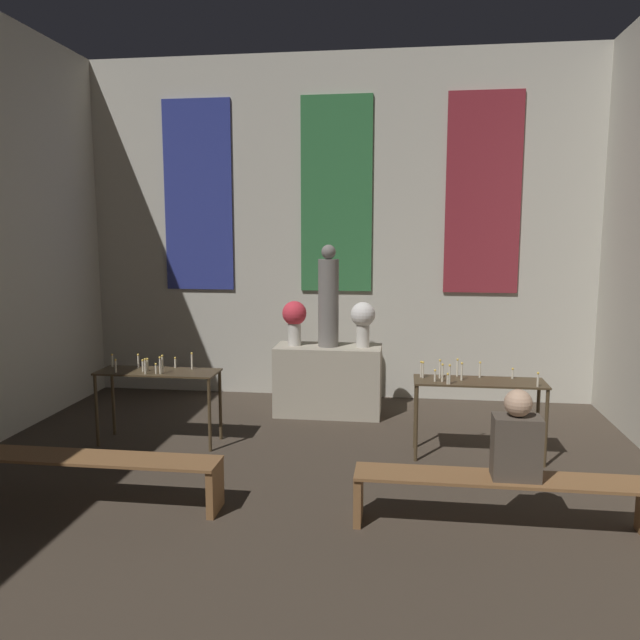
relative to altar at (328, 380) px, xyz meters
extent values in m
cube|color=beige|center=(0.00, 0.96, 1.90)|extent=(7.19, 0.12, 4.68)
cube|color=navy|center=(-1.95, 0.88, 2.37)|extent=(0.97, 0.03, 2.62)
cube|color=#33723F|center=(0.00, 0.88, 2.37)|extent=(0.97, 0.03, 2.62)
cube|color=maroon|center=(1.95, 0.88, 2.37)|extent=(0.97, 0.03, 2.62)
cube|color=#ADA38E|center=(0.00, 0.00, 0.00)|extent=(1.33, 0.61, 0.88)
cylinder|color=slate|center=(0.00, 0.00, 0.99)|extent=(0.26, 0.26, 1.09)
sphere|color=slate|center=(0.00, 0.00, 1.62)|extent=(0.18, 0.18, 0.18)
cylinder|color=beige|center=(-0.43, 0.00, 0.59)|extent=(0.17, 0.17, 0.30)
sphere|color=#DB3342|center=(-0.43, 0.00, 0.85)|extent=(0.31, 0.31, 0.31)
cylinder|color=beige|center=(0.43, 0.00, 0.59)|extent=(0.17, 0.17, 0.30)
sphere|color=silver|center=(0.43, 0.00, 0.85)|extent=(0.31, 0.31, 0.31)
cube|color=#473823|center=(-1.71, -1.34, 0.36)|extent=(1.32, 0.45, 0.02)
cylinder|color=#473823|center=(-2.34, -1.54, -0.05)|extent=(0.04, 0.04, 0.79)
cylinder|color=#473823|center=(-1.08, -1.54, -0.05)|extent=(0.04, 0.04, 0.79)
cylinder|color=#473823|center=(-2.34, -1.15, -0.05)|extent=(0.04, 0.04, 0.79)
cylinder|color=#473823|center=(-1.08, -1.15, -0.05)|extent=(0.04, 0.04, 0.79)
cylinder|color=silver|center=(-1.83, -1.39, 0.42)|extent=(0.02, 0.02, 0.10)
sphere|color=#F9CC4C|center=(-1.83, -1.39, 0.49)|extent=(0.02, 0.02, 0.02)
cylinder|color=silver|center=(-1.68, -1.47, 0.42)|extent=(0.02, 0.02, 0.09)
sphere|color=#F9CC4C|center=(-1.68, -1.47, 0.47)|extent=(0.02, 0.02, 0.02)
cylinder|color=silver|center=(-1.99, -1.21, 0.44)|extent=(0.02, 0.02, 0.14)
sphere|color=#F9CC4C|center=(-1.99, -1.21, 0.52)|extent=(0.02, 0.02, 0.02)
cylinder|color=silver|center=(-1.62, -1.44, 0.46)|extent=(0.02, 0.02, 0.18)
sphere|color=#F9CC4C|center=(-1.62, -1.44, 0.56)|extent=(0.02, 0.02, 0.02)
cylinder|color=silver|center=(-1.37, -1.21, 0.45)|extent=(0.02, 0.02, 0.17)
sphere|color=#F9CC4C|center=(-1.37, -1.21, 0.55)|extent=(0.02, 0.02, 0.02)
cylinder|color=silver|center=(-2.29, -1.21, 0.43)|extent=(0.02, 0.02, 0.13)
sphere|color=#F9CC4C|center=(-2.29, -1.21, 0.51)|extent=(0.02, 0.02, 0.02)
cylinder|color=silver|center=(-2.13, -1.48, 0.43)|extent=(0.02, 0.02, 0.13)
sphere|color=#F9CC4C|center=(-2.13, -1.48, 0.51)|extent=(0.02, 0.02, 0.02)
cylinder|color=silver|center=(-1.86, -1.39, 0.43)|extent=(0.02, 0.02, 0.11)
sphere|color=#F9CC4C|center=(-1.86, -1.39, 0.49)|extent=(0.02, 0.02, 0.02)
cylinder|color=silver|center=(-1.58, -1.16, 0.42)|extent=(0.02, 0.02, 0.10)
sphere|color=#F9CC4C|center=(-1.58, -1.16, 0.48)|extent=(0.02, 0.02, 0.02)
cylinder|color=silver|center=(-1.63, -1.48, 0.45)|extent=(0.02, 0.02, 0.17)
sphere|color=#F9CC4C|center=(-1.63, -1.48, 0.55)|extent=(0.02, 0.02, 0.02)
cylinder|color=silver|center=(-1.82, -1.36, 0.43)|extent=(0.02, 0.02, 0.12)
sphere|color=#F9CC4C|center=(-1.82, -1.36, 0.50)|extent=(0.02, 0.02, 0.02)
cylinder|color=silver|center=(-1.78, -1.50, 0.44)|extent=(0.02, 0.02, 0.15)
sphere|color=#F9CC4C|center=(-1.78, -1.50, 0.53)|extent=(0.02, 0.02, 0.02)
cube|color=#473823|center=(1.71, -1.34, 0.36)|extent=(1.32, 0.45, 0.02)
cylinder|color=#473823|center=(1.08, -1.54, -0.05)|extent=(0.04, 0.04, 0.79)
cylinder|color=#473823|center=(2.34, -1.54, -0.05)|extent=(0.04, 0.04, 0.79)
cylinder|color=#473823|center=(1.08, -1.15, -0.05)|extent=(0.04, 0.04, 0.79)
cylinder|color=#473823|center=(2.34, -1.15, -0.05)|extent=(0.04, 0.04, 0.79)
cylinder|color=silver|center=(1.73, -1.20, 0.44)|extent=(0.02, 0.02, 0.15)
sphere|color=#F9CC4C|center=(1.73, -1.20, 0.53)|extent=(0.02, 0.02, 0.02)
cylinder|color=silver|center=(1.12, -1.26, 0.44)|extent=(0.02, 0.02, 0.15)
sphere|color=#F9CC4C|center=(1.12, -1.26, 0.53)|extent=(0.02, 0.02, 0.02)
cylinder|color=silver|center=(1.14, -1.29, 0.45)|extent=(0.02, 0.02, 0.15)
sphere|color=#F9CC4C|center=(1.14, -1.29, 0.53)|extent=(0.02, 0.02, 0.02)
cylinder|color=silver|center=(2.24, -1.52, 0.43)|extent=(0.02, 0.02, 0.12)
sphere|color=#F9CC4C|center=(2.24, -1.52, 0.50)|extent=(0.02, 0.02, 0.02)
cylinder|color=silver|center=(1.39, -1.53, 0.46)|extent=(0.02, 0.02, 0.18)
sphere|color=#F9CC4C|center=(1.39, -1.53, 0.56)|extent=(0.02, 0.02, 0.02)
cylinder|color=silver|center=(2.05, -1.21, 0.42)|extent=(0.02, 0.02, 0.09)
sphere|color=#F9CC4C|center=(2.05, -1.21, 0.47)|extent=(0.02, 0.02, 0.02)
cylinder|color=silver|center=(1.53, -1.34, 0.45)|extent=(0.02, 0.02, 0.16)
sphere|color=#F9CC4C|center=(1.53, -1.34, 0.54)|extent=(0.02, 0.02, 0.02)
cylinder|color=silver|center=(1.26, -1.44, 0.42)|extent=(0.02, 0.02, 0.10)
sphere|color=#F9CC4C|center=(1.26, -1.44, 0.49)|extent=(0.02, 0.02, 0.02)
cylinder|color=silver|center=(1.38, -1.53, 0.41)|extent=(0.02, 0.02, 0.09)
sphere|color=#F9CC4C|center=(1.38, -1.53, 0.47)|extent=(0.02, 0.02, 0.02)
cylinder|color=silver|center=(1.31, -1.28, 0.46)|extent=(0.02, 0.02, 0.18)
sphere|color=#F9CC4C|center=(1.31, -1.28, 0.56)|extent=(0.02, 0.02, 0.02)
cylinder|color=silver|center=(1.50, -1.17, 0.45)|extent=(0.02, 0.02, 0.17)
sphere|color=#F9CC4C|center=(1.50, -1.17, 0.55)|extent=(0.02, 0.02, 0.02)
cylinder|color=silver|center=(1.33, -1.43, 0.45)|extent=(0.02, 0.02, 0.16)
sphere|color=#F9CC4C|center=(1.33, -1.43, 0.55)|extent=(0.02, 0.02, 0.02)
cube|color=brown|center=(-1.69, -2.93, -0.03)|extent=(2.25, 0.36, 0.03)
cube|color=brown|center=(-0.59, -2.93, -0.24)|extent=(0.06, 0.32, 0.40)
cube|color=brown|center=(1.69, -2.93, -0.03)|extent=(2.25, 0.36, 0.03)
cube|color=brown|center=(0.59, -2.93, -0.24)|extent=(0.06, 0.32, 0.40)
cube|color=#4C4238|center=(1.80, -2.93, 0.23)|extent=(0.36, 0.24, 0.49)
sphere|color=tan|center=(1.80, -2.93, 0.58)|extent=(0.21, 0.21, 0.21)
camera|label=1|loc=(0.92, -7.68, 1.87)|focal=35.00mm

